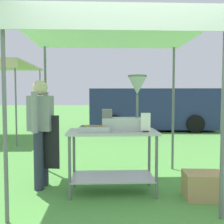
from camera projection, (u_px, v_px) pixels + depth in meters
The scene contains 9 objects.
ground_plane at pixel (114, 138), 8.41m from camera, with size 70.00×70.00×0.00m, color #519342.
stall_canopy at pixel (112, 36), 3.64m from camera, with size 2.56×2.18×2.32m.
donut_cart at pixel (113, 148), 3.63m from camera, with size 1.25×0.63×0.89m.
donut_tray at pixel (95, 129), 3.54m from camera, with size 0.41×0.30×0.07m.
donut_fryer at pixel (126, 109), 3.63m from camera, with size 0.63×0.28×0.78m.
menu_sign at pixel (146, 124), 3.46m from camera, with size 0.13×0.05×0.26m.
vendor at pixel (41, 128), 3.82m from camera, with size 0.46×0.54×1.61m.
supply_crate at pixel (204, 186), 3.43m from camera, with size 0.54×0.42×0.35m.
van_navy at pixel (151, 109), 10.71m from camera, with size 5.12×2.37×1.69m.
Camera 1 is at (-0.37, -2.34, 1.36)m, focal length 41.10 mm.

